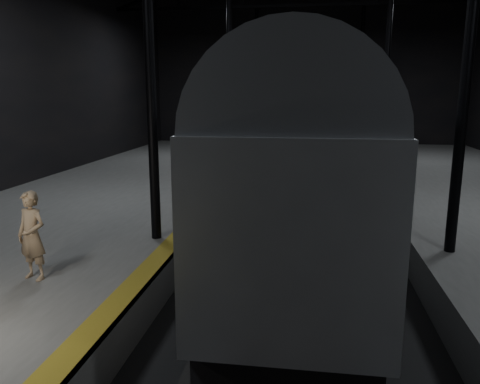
# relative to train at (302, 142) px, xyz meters

# --- Properties ---
(ground) EXTENTS (44.00, 44.00, 0.00)m
(ground) POSITION_rel_train_xyz_m (0.00, -0.75, -3.18)
(ground) COLOR black
(ground) RESTS_ON ground
(platform_left) EXTENTS (9.00, 43.80, 1.00)m
(platform_left) POSITION_rel_train_xyz_m (-7.50, -0.75, -2.68)
(platform_left) COLOR #585755
(platform_left) RESTS_ON ground
(tactile_strip) EXTENTS (0.50, 43.80, 0.01)m
(tactile_strip) POSITION_rel_train_xyz_m (-3.25, -0.75, -2.17)
(tactile_strip) COLOR olive
(tactile_strip) RESTS_ON platform_left
(track) EXTENTS (2.40, 43.00, 0.24)m
(track) POSITION_rel_train_xyz_m (0.00, -0.75, -3.11)
(track) COLOR #3F3328
(track) RESTS_ON ground
(train) EXTENTS (3.19, 21.30, 5.69)m
(train) POSITION_rel_train_xyz_m (0.00, 0.00, 0.00)
(train) COLOR #AAADB2
(train) RESTS_ON ground
(woman) EXTENTS (0.79, 0.62, 1.90)m
(woman) POSITION_rel_train_xyz_m (-5.43, -7.89, -1.23)
(woman) COLOR tan
(woman) RESTS_ON platform_left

